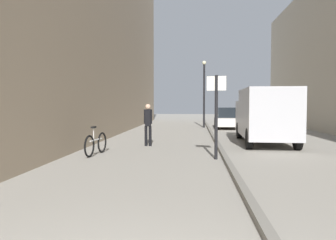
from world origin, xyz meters
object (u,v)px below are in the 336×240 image
parked_car (228,118)px  delivery_van (265,114)px  pedestrian_main_foreground (148,122)px  bicycle_leaning (96,144)px  street_sign_post (216,110)px  lamp_post (204,90)px

parked_car → delivery_van: bearing=-84.4°
pedestrian_main_foreground → parked_car: bearing=70.3°
parked_car → bicycle_leaning: size_ratio=2.40×
street_sign_post → bicycle_leaning: 4.18m
delivery_van → parked_car: bearing=96.2°
street_sign_post → delivery_van: bearing=-105.1°
delivery_van → parked_car: size_ratio=1.32×
pedestrian_main_foreground → bicycle_leaning: bearing=-116.9°
delivery_van → lamp_post: 9.74m
lamp_post → street_sign_post: bearing=-90.0°
pedestrian_main_foreground → street_sign_post: bearing=-47.1°
delivery_van → parked_car: (-0.67, 8.92, -0.55)m
lamp_post → bicycle_leaning: size_ratio=2.70×
parked_car → street_sign_post: (-1.68, -13.21, 0.83)m
delivery_van → parked_car: 8.96m
pedestrian_main_foreground → delivery_van: 5.07m
parked_car → street_sign_post: street_sign_post is taller
pedestrian_main_foreground → lamp_post: (2.55, 10.59, 1.73)m
pedestrian_main_foreground → bicycle_leaning: 2.92m
bicycle_leaning → pedestrian_main_foreground: bearing=67.0°
street_sign_post → bicycle_leaning: (-3.97, 0.56, -1.16)m
delivery_van → bicycle_leaning: size_ratio=3.17×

